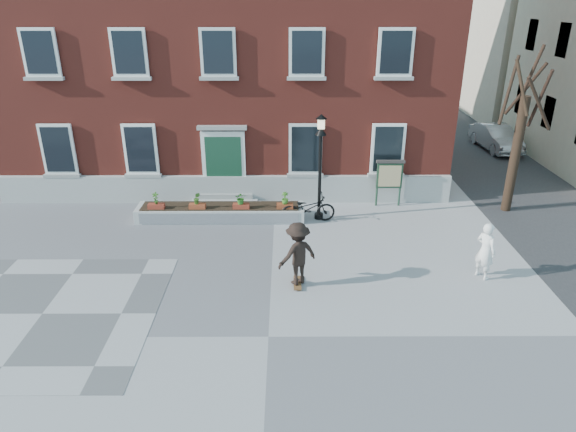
{
  "coord_description": "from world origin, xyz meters",
  "views": [
    {
      "loc": [
        0.44,
        -10.38,
        7.78
      ],
      "look_at": [
        0.5,
        4.0,
        1.5
      ],
      "focal_mm": 32.0,
      "sensor_mm": 36.0,
      "label": 1
    }
  ],
  "objects_px": {
    "lamp_post": "(320,153)",
    "notice_board": "(390,175)",
    "bicycle": "(308,208)",
    "parked_car": "(496,137)",
    "bystander": "(485,251)",
    "skateboarder": "(298,254)"
  },
  "relations": [
    {
      "from": "lamp_post",
      "to": "notice_board",
      "type": "xyz_separation_m",
      "value": [
        2.8,
        1.26,
        -1.28
      ]
    },
    {
      "from": "parked_car",
      "to": "notice_board",
      "type": "relative_size",
      "value": 2.14
    },
    {
      "from": "bicycle",
      "to": "bystander",
      "type": "height_order",
      "value": "bystander"
    },
    {
      "from": "bicycle",
      "to": "bystander",
      "type": "bearing_deg",
      "value": -135.67
    },
    {
      "from": "bystander",
      "to": "notice_board",
      "type": "distance_m",
      "value": 5.89
    },
    {
      "from": "bicycle",
      "to": "parked_car",
      "type": "height_order",
      "value": "parked_car"
    },
    {
      "from": "lamp_post",
      "to": "skateboarder",
      "type": "relative_size",
      "value": 2.01
    },
    {
      "from": "lamp_post",
      "to": "parked_car",
      "type": "bearing_deg",
      "value": 42.45
    },
    {
      "from": "bicycle",
      "to": "notice_board",
      "type": "relative_size",
      "value": 1.07
    },
    {
      "from": "parked_car",
      "to": "bystander",
      "type": "xyz_separation_m",
      "value": [
        -5.45,
        -13.52,
        0.22
      ]
    },
    {
      "from": "lamp_post",
      "to": "notice_board",
      "type": "distance_m",
      "value": 3.33
    },
    {
      "from": "skateboarder",
      "to": "bystander",
      "type": "bearing_deg",
      "value": 4.36
    },
    {
      "from": "bystander",
      "to": "lamp_post",
      "type": "xyz_separation_m",
      "value": [
        -4.58,
        4.34,
        1.66
      ]
    },
    {
      "from": "bystander",
      "to": "lamp_post",
      "type": "distance_m",
      "value": 6.53
    },
    {
      "from": "parked_car",
      "to": "notice_board",
      "type": "bearing_deg",
      "value": -137.32
    },
    {
      "from": "bicycle",
      "to": "lamp_post",
      "type": "relative_size",
      "value": 0.51
    },
    {
      "from": "bicycle",
      "to": "notice_board",
      "type": "xyz_separation_m",
      "value": [
        3.23,
        1.53,
        0.74
      ]
    },
    {
      "from": "bystander",
      "to": "skateboarder",
      "type": "xyz_separation_m",
      "value": [
        -5.48,
        -0.42,
        0.13
      ]
    },
    {
      "from": "bystander",
      "to": "lamp_post",
      "type": "relative_size",
      "value": 0.45
    },
    {
      "from": "bicycle",
      "to": "lamp_post",
      "type": "height_order",
      "value": "lamp_post"
    },
    {
      "from": "notice_board",
      "to": "skateboarder",
      "type": "height_order",
      "value": "skateboarder"
    },
    {
      "from": "bicycle",
      "to": "skateboarder",
      "type": "bearing_deg",
      "value": 167.34
    }
  ]
}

